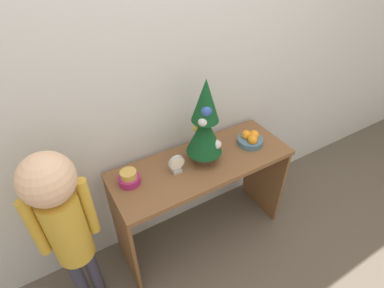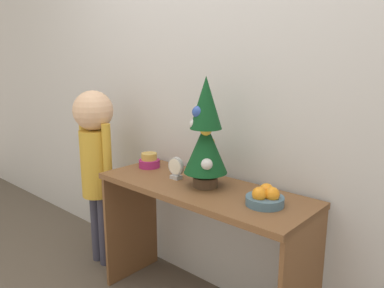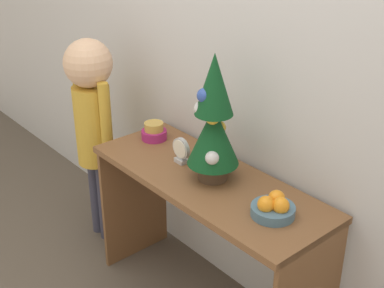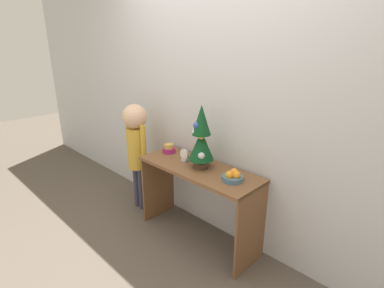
{
  "view_description": "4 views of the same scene",
  "coord_description": "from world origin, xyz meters",
  "views": [
    {
      "loc": [
        -0.76,
        -0.94,
        1.91
      ],
      "look_at": [
        -0.07,
        0.22,
        0.86
      ],
      "focal_mm": 28.0,
      "sensor_mm": 36.0,
      "label": 1
    },
    {
      "loc": [
        1.15,
        -1.14,
        1.32
      ],
      "look_at": [
        -0.04,
        0.19,
        0.92
      ],
      "focal_mm": 35.0,
      "sensor_mm": 36.0,
      "label": 2
    },
    {
      "loc": [
        1.44,
        -1.1,
        1.82
      ],
      "look_at": [
        -0.08,
        0.19,
        0.84
      ],
      "focal_mm": 50.0,
      "sensor_mm": 36.0,
      "label": 3
    },
    {
      "loc": [
        1.61,
        -1.5,
        1.73
      ],
      "look_at": [
        -0.05,
        0.19,
        0.91
      ],
      "focal_mm": 28.0,
      "sensor_mm": 36.0,
      "label": 4
    }
  ],
  "objects": [
    {
      "name": "child_figure",
      "position": [
        -0.82,
        0.16,
        0.77
      ],
      "size": [
        0.3,
        0.25,
        1.14
      ],
      "color": "#38384C",
      "rests_on": "ground_plane"
    },
    {
      "name": "ground_plane",
      "position": [
        0.0,
        0.0,
        0.0
      ],
      "size": [
        12.0,
        12.0,
        0.0
      ],
      "primitive_type": "plane",
      "color": "brown"
    },
    {
      "name": "fruit_bowl",
      "position": [
        0.37,
        0.21,
        0.74
      ],
      "size": [
        0.17,
        0.17,
        0.09
      ],
      "color": "#476B84",
      "rests_on": "console_table"
    },
    {
      "name": "mini_tree",
      "position": [
        0.02,
        0.22,
        0.97
      ],
      "size": [
        0.22,
        0.22,
        0.54
      ],
      "color": "#4C3828",
      "rests_on": "console_table"
    },
    {
      "name": "console_table",
      "position": [
        0.0,
        0.21,
        0.54
      ],
      "size": [
        1.14,
        0.43,
        0.7
      ],
      "color": "brown",
      "rests_on": "ground_plane"
    },
    {
      "name": "desk_clock",
      "position": [
        -0.18,
        0.22,
        0.76
      ],
      "size": [
        0.1,
        0.04,
        0.12
      ],
      "color": "#B2B2B7",
      "rests_on": "console_table"
    },
    {
      "name": "singing_bowl",
      "position": [
        -0.45,
        0.27,
        0.74
      ],
      "size": [
        0.12,
        0.12,
        0.08
      ],
      "color": "#9E2366",
      "rests_on": "console_table"
    },
    {
      "name": "back_wall",
      "position": [
        0.0,
        0.47,
        1.25
      ],
      "size": [
        7.0,
        0.05,
        2.5
      ],
      "primitive_type": "cube",
      "color": "silver",
      "rests_on": "ground_plane"
    }
  ]
}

